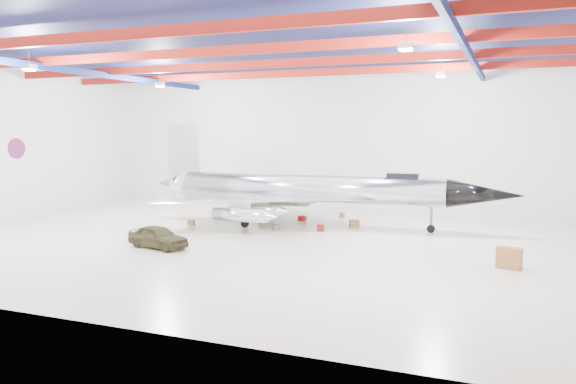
% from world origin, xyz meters
% --- Properties ---
extents(floor, '(40.00, 40.00, 0.00)m').
position_xyz_m(floor, '(0.00, 0.00, 0.00)').
color(floor, beige).
rests_on(floor, ground).
extents(wall_back, '(40.00, 0.00, 40.00)m').
position_xyz_m(wall_back, '(0.00, 15.00, 5.50)').
color(wall_back, silver).
rests_on(wall_back, floor).
extents(ceiling, '(40.00, 40.00, 0.00)m').
position_xyz_m(ceiling, '(0.00, 0.00, 11.00)').
color(ceiling, '#0A0F38').
rests_on(ceiling, wall_back).
extents(ceiling_structure, '(39.50, 29.50, 1.08)m').
position_xyz_m(ceiling_structure, '(0.00, 0.00, 10.32)').
color(ceiling_structure, maroon).
rests_on(ceiling_structure, ceiling).
extents(wall_roundel, '(0.10, 1.50, 1.50)m').
position_xyz_m(wall_roundel, '(-19.94, 2.00, 5.00)').
color(wall_roundel, '#B21414').
rests_on(wall_roundel, wall_left).
extents(jet_aircraft, '(25.10, 14.70, 6.85)m').
position_xyz_m(jet_aircraft, '(1.58, 5.74, 2.25)').
color(jet_aircraft, silver).
rests_on(jet_aircraft, floor).
extents(jeep, '(3.83, 2.18, 1.23)m').
position_xyz_m(jeep, '(-3.42, -4.12, 0.61)').
color(jeep, '#39341C').
rests_on(jeep, floor).
extents(desk, '(1.18, 0.85, 0.98)m').
position_xyz_m(desk, '(14.24, -2.03, 0.49)').
color(desk, brown).
rests_on(desk, floor).
extents(crate_ply, '(0.52, 0.46, 0.31)m').
position_xyz_m(crate_ply, '(-5.71, 2.99, 0.16)').
color(crate_ply, olive).
rests_on(crate_ply, floor).
extents(toolbox_red, '(0.57, 0.50, 0.35)m').
position_xyz_m(toolbox_red, '(0.62, 7.43, 0.18)').
color(toolbox_red, maroon).
rests_on(toolbox_red, floor).
extents(engine_drum, '(0.47, 0.47, 0.40)m').
position_xyz_m(engine_drum, '(0.46, 3.13, 0.20)').
color(engine_drum, '#59595B').
rests_on(engine_drum, floor).
extents(parts_bin, '(0.79, 0.73, 0.44)m').
position_xyz_m(parts_bin, '(4.67, 6.37, 0.22)').
color(parts_bin, olive).
rests_on(parts_bin, floor).
extents(tool_chest, '(0.56, 0.56, 0.42)m').
position_xyz_m(tool_chest, '(3.12, 4.00, 0.21)').
color(tool_chest, maroon).
rests_on(tool_chest, floor).
extents(oil_barrel, '(0.58, 0.51, 0.35)m').
position_xyz_m(oil_barrel, '(-1.46, 5.26, 0.17)').
color(oil_barrel, olive).
rests_on(oil_barrel, floor).
extents(spares_box, '(0.47, 0.47, 0.35)m').
position_xyz_m(spares_box, '(2.80, 9.95, 0.18)').
color(spares_box, '#59595B').
rests_on(spares_box, floor).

